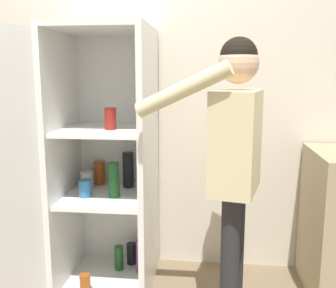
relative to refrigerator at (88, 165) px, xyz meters
name	(u,v)px	position (x,y,z in m)	size (l,w,h in m)	color
wall_back	(147,89)	(0.31, 0.44, 0.46)	(7.00, 0.06, 2.55)	beige
refrigerator	(88,165)	(0.00, 0.00, 0.00)	(0.92, 1.16, 1.67)	white
person	(234,147)	(0.89, -0.24, 0.18)	(0.68, 0.52, 1.57)	#262628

